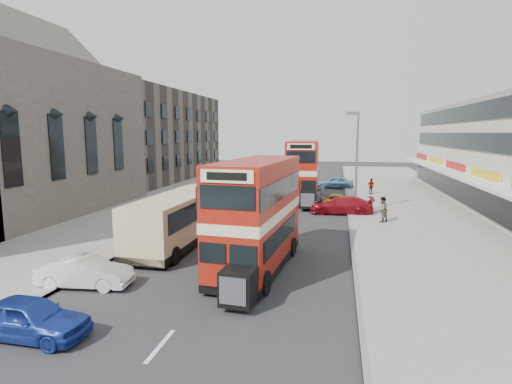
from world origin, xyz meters
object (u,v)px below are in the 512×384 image
Objects in this scene: bus_main at (257,215)px; coach at (182,216)px; car_left_near at (29,318)px; car_right_b at (332,200)px; cyclist at (319,204)px; bus_second at (303,171)px; pedestrian_near at (382,209)px; pedestrian_far at (371,186)px; car_right_c at (335,182)px; car_right_a at (341,205)px; street_lamp at (356,155)px; car_left_front at (85,272)px.

coach is (-5.29, 3.75, -1.06)m from bus_main.
car_left_near reaches higher than car_right_b.
bus_second is at bearing 106.46° from cyclist.
car_left_near is at bearing 12.58° from pedestrian_near.
pedestrian_far is at bearing -100.88° from bus_main.
pedestrian_near is (3.52, -18.66, 0.36)m from car_right_c.
bus_main is at bearing 86.77° from bus_second.
car_right_a is 3.49m from car_right_b.
bus_main is (-5.02, -14.45, -2.12)m from street_lamp.
pedestrian_far reaches higher than car_left_front.
cyclist reaches higher than car_left_front.
bus_main is at bearing -109.16° from street_lamp.
bus_main is 6.57m from coach.
bus_main is at bearing -100.80° from cyclist.
car_left_near is at bearing -24.65° from car_right_a.
car_left_near is at bearing 75.50° from bus_second.
pedestrian_far is at bearing 61.06° from coach.
car_right_c is (3.35, 30.00, -1.95)m from bus_main.
bus_second reaches higher than car_left_front.
street_lamp reaches higher than car_right_b.
bus_main reaches higher than car_left_front.
bus_second is at bearing -97.86° from pedestrian_near.
pedestrian_far is (3.07, 10.72, 0.24)m from car_right_a.
car_left_front is (-7.11, -23.80, -2.27)m from bus_second.
bus_second is 4.32m from car_right_b.
street_lamp is 0.78× the size of coach.
car_left_front is 20.22m from pedestrian_near.
bus_second is 6.17m from cyclist.
car_left_front is at bearing -11.03° from car_right_c.
car_left_near is 0.99× the size of car_right_b.
coach is 14.34m from pedestrian_near.
coach is 2.45× the size of car_right_c.
car_right_a is (10.71, 18.12, 0.08)m from car_left_front.
pedestrian_far is at bearing 79.02° from street_lamp.
pedestrian_near is 13.84m from pedestrian_far.
cyclist is at bearing -31.85° from car_left_front.
car_right_a is at bearing 50.05° from coach.
street_lamp is 15.45m from bus_main.
bus_second is 10.52m from car_right_c.
bus_second is 2.57× the size of car_right_b.
car_right_c is (8.64, 26.25, -0.89)m from coach.
cyclist is at bearing -23.01° from car_right_b.
pedestrian_near is 1.14× the size of pedestrian_far.
bus_second reaches higher than pedestrian_near.
bus_second is 24.95m from car_left_front.
bus_main is 14.98m from cyclist.
pedestrian_far is at bearing -20.11° from car_left_near.
bus_main is 7.89m from car_left_front.
bus_second reaches higher than coach.
car_right_a is at bearing -9.26° from cyclist.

